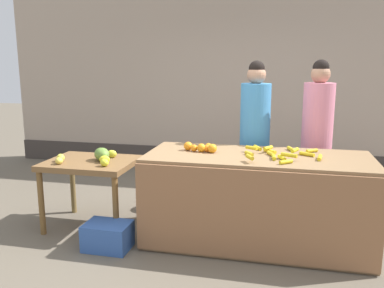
{
  "coord_description": "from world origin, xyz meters",
  "views": [
    {
      "loc": [
        0.75,
        -3.85,
        1.78
      ],
      "look_at": [
        -0.17,
        0.15,
        0.95
      ],
      "focal_mm": 37.46,
      "sensor_mm": 36.0,
      "label": 1
    }
  ],
  "objects": [
    {
      "name": "vendor_woman_blue_shirt",
      "position": [
        0.44,
        0.7,
        0.91
      ],
      "size": [
        0.34,
        0.34,
        1.81
      ],
      "color": "#33333D",
      "rests_on": "ground"
    },
    {
      "name": "market_wall_back",
      "position": [
        0.0,
        2.81,
        1.72
      ],
      "size": [
        8.04,
        0.23,
        3.49
      ],
      "color": "tan",
      "rests_on": "ground"
    },
    {
      "name": "produce_sack",
      "position": [
        -0.54,
        0.74,
        0.26
      ],
      "size": [
        0.43,
        0.46,
        0.52
      ],
      "primitive_type": "ellipsoid",
      "rotation": [
        0.0,
        0.0,
        2.06
      ],
      "color": "maroon",
      "rests_on": "ground"
    },
    {
      "name": "produce_crate",
      "position": [
        -0.86,
        -0.49,
        0.13
      ],
      "size": [
        0.44,
        0.32,
        0.26
      ],
      "primitive_type": "cube",
      "rotation": [
        0.0,
        0.0,
        -0.01
      ],
      "color": "#3359A5",
      "rests_on": "ground"
    },
    {
      "name": "vendor_woman_pink_shirt",
      "position": [
        1.13,
        0.78,
        0.92
      ],
      "size": [
        0.34,
        0.34,
        1.82
      ],
      "color": "#33333D",
      "rests_on": "ground"
    },
    {
      "name": "ground_plane",
      "position": [
        0.0,
        0.0,
        0.0
      ],
      "size": [
        24.0,
        24.0,
        0.0
      ],
      "primitive_type": "plane",
      "color": "#665B4C"
    },
    {
      "name": "fruit_stall_counter",
      "position": [
        0.53,
        -0.01,
        0.45
      ],
      "size": [
        2.18,
        0.93,
        0.9
      ],
      "color": "olive",
      "rests_on": "ground"
    },
    {
      "name": "mango_papaya_pile",
      "position": [
        -1.17,
        -0.01,
        0.81
      ],
      "size": [
        0.68,
        0.49,
        0.14
      ],
      "color": "#E3CC4C",
      "rests_on": "side_table_wooden"
    },
    {
      "name": "side_table_wooden",
      "position": [
        -1.26,
        0.0,
        0.65
      ],
      "size": [
        0.94,
        0.75,
        0.75
      ],
      "color": "brown",
      "rests_on": "ground"
    },
    {
      "name": "orange_pile",
      "position": [
        -0.04,
        0.04,
        0.94
      ],
      "size": [
        0.36,
        0.22,
        0.09
      ],
      "color": "orange",
      "rests_on": "fruit_stall_counter"
    },
    {
      "name": "banana_bunch_pile",
      "position": [
        0.74,
        0.02,
        0.93
      ],
      "size": [
        0.74,
        0.73,
        0.07
      ],
      "color": "gold",
      "rests_on": "fruit_stall_counter"
    }
  ]
}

